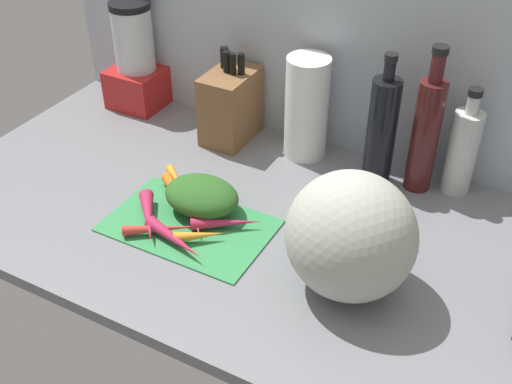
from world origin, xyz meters
TOP-DOWN VIEW (x-y plane):
  - ground_plane at (0.00, 0.00)cm, footprint 170.00×80.00cm
  - wall_back at (0.00, 38.50)cm, footprint 170.00×3.00cm
  - cutting_board at (-19.28, -9.99)cm, footprint 36.07×23.06cm
  - carrot_0 at (-21.27, -4.98)cm, footprint 10.77×6.23cm
  - carrot_1 at (-28.56, -0.14)cm, footprint 13.41×11.56cm
  - carrot_2 at (-17.87, -17.39)cm, footprint 16.82×7.51cm
  - carrot_3 at (-14.13, -13.70)cm, footprint 10.18×8.62cm
  - carrot_4 at (-26.03, -4.34)cm, footprint 15.02×12.78cm
  - carrot_5 at (-17.77, -9.17)cm, footprint 9.27×10.86cm
  - carrot_6 at (-11.22, -7.35)cm, footprint 14.60×10.51cm
  - carrot_7 at (-27.30, -13.81)cm, footprint 12.88×14.58cm
  - carrot_8 at (-22.51, -15.30)cm, footprint 15.49×11.33cm
  - carrot_greens_pile at (-19.45, -4.12)cm, footprint 17.53×13.48cm
  - winter_squash at (18.11, -11.04)cm, footprint 24.96×23.43cm
  - knife_block at (-30.27, 27.54)cm, footprint 10.93×16.40cm
  - blender_appliance at (-63.25, 31.26)cm, footprint 14.87×14.87cm
  - paper_towel_roll at (-9.53, 29.50)cm, footprint 10.80×10.80cm
  - bottle_0 at (10.83, 26.50)cm, footprint 6.91×6.91cm
  - bottle_1 at (20.37, 28.97)cm, footprint 6.36×6.36cm
  - bottle_2 at (28.79, 31.89)cm, footprint 6.78×6.78cm

SIDE VIEW (x-z plane):
  - ground_plane at x=0.00cm, z-range -3.00..0.00cm
  - cutting_board at x=-19.28cm, z-range 0.00..0.80cm
  - carrot_1 at x=-28.56cm, z-range 0.80..2.92cm
  - carrot_5 at x=-17.77cm, z-range 0.80..3.01cm
  - carrot_8 at x=-22.51cm, z-range 0.80..3.07cm
  - carrot_3 at x=-14.13cm, z-range 0.80..3.43cm
  - carrot_6 at x=-11.22cm, z-range 0.80..3.59cm
  - carrot_4 at x=-26.03cm, z-range 0.80..3.61cm
  - carrot_2 at x=-17.87cm, z-range 0.80..3.85cm
  - carrot_0 at x=-21.27cm, z-range 0.80..4.20cm
  - carrot_7 at x=-27.30cm, z-range 0.80..4.20cm
  - carrot_greens_pile at x=-19.45cm, z-range 0.80..8.22cm
  - knife_block at x=-30.27cm, z-range -2.46..21.81cm
  - bottle_2 at x=28.79cm, z-range -2.29..24.30cm
  - winter_squash at x=18.11cm, z-range 0.00..25.59cm
  - blender_appliance at x=-63.25cm, z-range -2.11..28.39cm
  - paper_towel_roll at x=-9.53cm, z-range 0.00..26.50cm
  - bottle_0 at x=10.83cm, z-range -2.55..30.41cm
  - bottle_1 at x=20.37cm, z-range -2.82..32.89cm
  - wall_back at x=0.00cm, z-range 0.00..60.00cm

